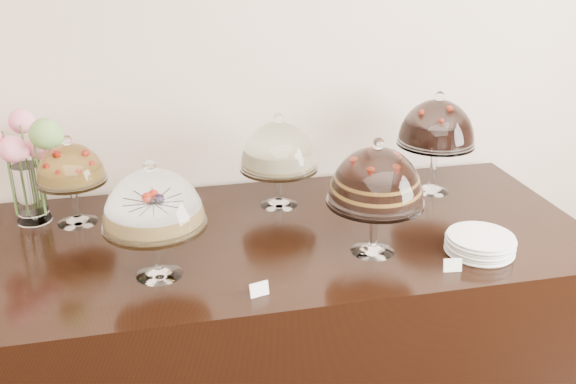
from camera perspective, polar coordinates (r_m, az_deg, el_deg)
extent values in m
cube|color=beige|center=(2.65, -4.58, 13.28)|extent=(5.00, 0.04, 3.00)
cube|color=black|center=(2.57, -0.25, -12.61)|extent=(2.20, 1.00, 0.90)
cone|color=white|center=(2.11, -11.37, -6.88)|extent=(0.15, 0.15, 0.02)
cylinder|color=white|center=(2.07, -11.56, -4.83)|extent=(0.03, 0.03, 0.15)
cylinder|color=white|center=(2.03, -11.73, -2.85)|extent=(0.32, 0.32, 0.01)
cylinder|color=tan|center=(2.02, -11.81, -2.03)|extent=(0.27, 0.27, 0.05)
sphere|color=#AC1F0D|center=(2.02, -9.90, -0.66)|extent=(0.02, 0.02, 0.02)
sphere|color=#AC1F0D|center=(2.05, -13.45, -0.64)|extent=(0.02, 0.02, 0.02)
sphere|color=#AC1F0D|center=(1.94, -12.32, -1.98)|extent=(0.02, 0.02, 0.02)
sphere|color=white|center=(1.95, -12.18, 2.27)|extent=(0.04, 0.04, 0.04)
cone|color=white|center=(2.22, 7.51, -4.92)|extent=(0.15, 0.15, 0.02)
cylinder|color=white|center=(2.18, 7.63, -2.83)|extent=(0.03, 0.03, 0.16)
cylinder|color=white|center=(2.15, 7.75, -0.82)|extent=(0.33, 0.33, 0.01)
cylinder|color=black|center=(2.12, 7.83, 0.55)|extent=(0.24, 0.24, 0.10)
sphere|color=#AC1F0D|center=(2.14, 9.32, 2.36)|extent=(0.02, 0.02, 0.02)
sphere|color=#AC1F0D|center=(2.16, 7.35, 2.66)|extent=(0.02, 0.02, 0.02)
sphere|color=#AC1F0D|center=(2.10, 6.13, 2.13)|extent=(0.02, 0.02, 0.02)
sphere|color=#AC1F0D|center=(2.04, 7.38, 1.45)|extent=(0.02, 0.02, 0.02)
sphere|color=#AC1F0D|center=(2.07, 9.40, 1.61)|extent=(0.02, 0.02, 0.02)
sphere|color=white|center=(2.07, 8.04, 4.28)|extent=(0.04, 0.04, 0.04)
cone|color=white|center=(2.55, -0.81, -0.85)|extent=(0.15, 0.15, 0.02)
cylinder|color=white|center=(2.52, -0.82, 0.75)|extent=(0.03, 0.03, 0.13)
cylinder|color=white|center=(2.50, -0.83, 2.24)|extent=(0.31, 0.31, 0.01)
cylinder|color=beige|center=(2.48, -0.83, 3.05)|extent=(0.24, 0.24, 0.06)
sphere|color=white|center=(2.43, -0.85, 6.57)|extent=(0.04, 0.04, 0.04)
cone|color=white|center=(2.75, 12.61, 0.37)|extent=(0.15, 0.15, 0.02)
cylinder|color=white|center=(2.71, 12.79, 2.37)|extent=(0.03, 0.03, 0.18)
cylinder|color=white|center=(2.68, 12.97, 4.29)|extent=(0.32, 0.32, 0.01)
cylinder|color=black|center=(2.67, 13.06, 5.27)|extent=(0.26, 0.26, 0.08)
sphere|color=#AC1F0D|center=(2.70, 14.29, 6.52)|extent=(0.02, 0.02, 0.02)
sphere|color=#AC1F0D|center=(2.67, 11.71, 6.59)|extent=(0.02, 0.02, 0.02)
sphere|color=#AC1F0D|center=(2.59, 13.49, 5.88)|extent=(0.02, 0.02, 0.02)
sphere|color=white|center=(2.63, 13.35, 8.29)|extent=(0.04, 0.04, 0.04)
cone|color=white|center=(2.53, -18.20, -2.29)|extent=(0.15, 0.15, 0.02)
cylinder|color=white|center=(2.50, -18.43, -0.60)|extent=(0.03, 0.03, 0.14)
cylinder|color=white|center=(2.47, -18.64, 0.99)|extent=(0.25, 0.25, 0.01)
cylinder|color=#B08533|center=(2.46, -18.72, 1.56)|extent=(0.21, 0.21, 0.04)
sphere|color=#AC1F0D|center=(2.46, -17.54, 2.47)|extent=(0.02, 0.02, 0.02)
sphere|color=#AC1F0D|center=(2.50, -18.42, 2.69)|extent=(0.02, 0.02, 0.02)
sphere|color=#AC1F0D|center=(2.49, -19.68, 2.44)|extent=(0.02, 0.02, 0.02)
sphere|color=#AC1F0D|center=(2.44, -20.09, 1.98)|extent=(0.02, 0.02, 0.02)
sphere|color=#AC1F0D|center=(2.40, -19.21, 1.74)|extent=(0.02, 0.02, 0.02)
sphere|color=#AC1F0D|center=(2.41, -17.91, 2.00)|extent=(0.02, 0.02, 0.02)
sphere|color=white|center=(2.42, -19.10, 4.36)|extent=(0.04, 0.04, 0.04)
cylinder|color=white|center=(2.56, -21.92, -0.12)|extent=(0.11, 0.11, 0.22)
cylinder|color=#476B2D|center=(2.54, -21.45, 1.03)|extent=(0.01, 0.01, 0.25)
sphere|color=pink|center=(2.50, -21.20, 3.72)|extent=(0.09, 0.09, 0.09)
cylinder|color=#476B2D|center=(2.59, -21.13, 1.65)|extent=(0.01, 0.01, 0.26)
sphere|color=pink|center=(2.59, -20.57, 4.86)|extent=(0.09, 0.09, 0.09)
cylinder|color=#476B2D|center=(2.58, -22.14, 2.13)|extent=(0.01, 0.01, 0.32)
sphere|color=pink|center=(2.59, -22.61, 5.83)|extent=(0.09, 0.09, 0.09)
cylinder|color=#476B2D|center=(2.57, -23.33, 1.24)|extent=(0.01, 0.01, 0.27)
cylinder|color=#476B2D|center=(2.52, -23.49, 1.45)|extent=(0.01, 0.01, 0.32)
cylinder|color=#476B2D|center=(2.51, -22.45, 0.90)|extent=(0.01, 0.01, 0.27)
sphere|color=pink|center=(2.44, -23.27, 3.52)|extent=(0.10, 0.10, 0.10)
cylinder|color=#476B2D|center=(2.48, -21.25, 1.51)|extent=(0.01, 0.01, 0.33)
sphere|color=#679548|center=(2.37, -20.76, 4.86)|extent=(0.11, 0.11, 0.11)
cylinder|color=white|center=(2.29, 16.62, -5.04)|extent=(0.23, 0.23, 0.01)
cylinder|color=white|center=(2.29, 16.65, -4.80)|extent=(0.22, 0.22, 0.01)
cylinder|color=white|center=(2.28, 16.68, -4.55)|extent=(0.23, 0.23, 0.01)
cylinder|color=white|center=(2.28, 16.72, -4.31)|extent=(0.22, 0.22, 0.01)
cylinder|color=white|center=(2.27, 16.75, -4.06)|extent=(0.23, 0.23, 0.01)
cylinder|color=white|center=(2.27, 16.78, -3.82)|extent=(0.22, 0.22, 0.01)
cube|color=white|center=(1.95, -2.58, -8.63)|extent=(0.06, 0.03, 0.04)
cube|color=white|center=(2.14, 14.42, -6.32)|extent=(0.06, 0.02, 0.04)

